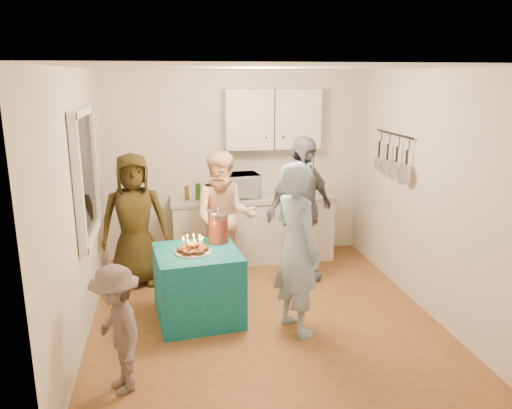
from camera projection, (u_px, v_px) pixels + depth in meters
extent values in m
plane|color=brown|center=(262.00, 314.00, 5.44)|extent=(4.00, 4.00, 0.00)
plane|color=white|center=(263.00, 67.00, 4.79)|extent=(4.00, 4.00, 0.00)
plane|color=silver|center=(235.00, 165.00, 7.02)|extent=(3.60, 3.60, 0.00)
plane|color=silver|center=(79.00, 207.00, 4.80)|extent=(4.00, 4.00, 0.00)
plane|color=silver|center=(424.00, 192.00, 5.42)|extent=(4.00, 4.00, 0.00)
cube|color=black|center=(84.00, 175.00, 5.03)|extent=(0.04, 1.00, 1.20)
cube|color=white|center=(253.00, 230.00, 6.98)|extent=(2.20, 0.58, 0.86)
cube|color=beige|center=(253.00, 198.00, 6.87)|extent=(2.24, 0.62, 0.05)
cube|color=white|center=(272.00, 119.00, 6.80)|extent=(1.30, 0.30, 0.80)
cube|color=black|center=(391.00, 155.00, 6.00)|extent=(0.12, 1.00, 0.60)
imported|color=white|center=(237.00, 186.00, 6.78)|extent=(0.62, 0.45, 0.32)
cube|color=#126B79|center=(198.00, 285.00, 5.27)|extent=(0.94, 0.94, 0.76)
cylinder|color=#AC1F0D|center=(218.00, 227.00, 5.41)|extent=(0.22, 0.22, 0.34)
imported|color=#95B7D8|center=(297.00, 249.00, 4.91)|extent=(0.61, 0.74, 1.74)
imported|color=brown|center=(134.00, 220.00, 6.06)|extent=(0.86, 0.62, 1.64)
imported|color=#FFB085|center=(225.00, 218.00, 6.12)|extent=(0.88, 0.73, 1.65)
imported|color=black|center=(301.00, 211.00, 6.12)|extent=(1.15, 0.94, 1.83)
imported|color=#584A47|center=(117.00, 330.00, 4.00)|extent=(0.65, 0.81, 1.09)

